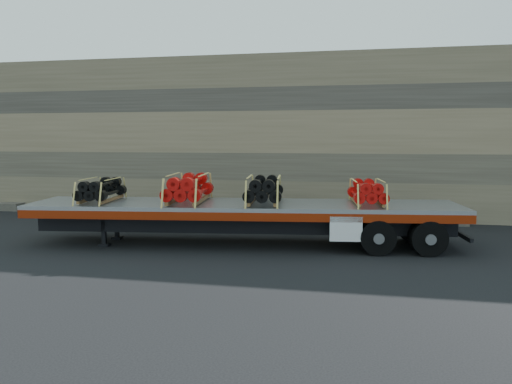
% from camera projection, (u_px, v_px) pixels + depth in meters
% --- Properties ---
extents(ground, '(120.00, 120.00, 0.00)m').
position_uv_depth(ground, '(256.00, 241.00, 16.68)').
color(ground, black).
rests_on(ground, ground).
extents(rock_wall, '(44.00, 3.00, 7.00)m').
position_uv_depth(rock_wall, '(285.00, 137.00, 22.63)').
color(rock_wall, '#7A6B54').
rests_on(rock_wall, ground).
extents(trailer, '(13.88, 4.33, 1.37)m').
position_uv_depth(trailer, '(243.00, 224.00, 16.10)').
color(trailer, '#9C9FA3').
rests_on(trailer, ground).
extents(bundle_front, '(1.27, 2.15, 0.72)m').
position_uv_depth(bundle_front, '(101.00, 190.00, 16.35)').
color(bundle_front, black).
rests_on(bundle_front, trailer).
extents(bundle_midfront, '(1.53, 2.59, 0.87)m').
position_uv_depth(bundle_midfront, '(189.00, 189.00, 16.12)').
color(bundle_midfront, '#C00D0A').
rests_on(bundle_midfront, trailer).
extents(bundle_midrear, '(1.43, 2.43, 0.82)m').
position_uv_depth(bundle_midrear, '(264.00, 190.00, 15.93)').
color(bundle_midrear, black).
rests_on(bundle_midrear, trailer).
extents(bundle_rear, '(1.27, 2.16, 0.73)m').
position_uv_depth(bundle_rear, '(367.00, 193.00, 15.68)').
color(bundle_rear, '#C00D0A').
rests_on(bundle_rear, trailer).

